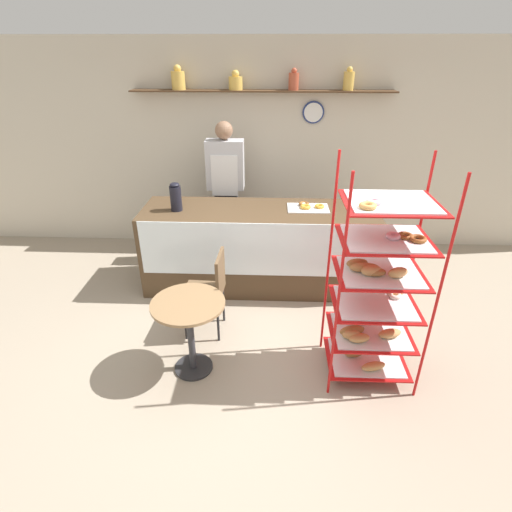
% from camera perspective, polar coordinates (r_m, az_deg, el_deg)
% --- Properties ---
extents(ground_plane, '(14.00, 14.00, 0.00)m').
position_cam_1_polar(ground_plane, '(3.86, -0.29, -13.98)').
color(ground_plane, gray).
extents(back_wall, '(10.00, 0.30, 2.70)m').
position_cam_1_polar(back_wall, '(5.53, 0.91, 15.19)').
color(back_wall, beige).
rests_on(back_wall, ground_plane).
extents(display_counter, '(2.63, 0.80, 0.96)m').
position_cam_1_polar(display_counter, '(4.67, 0.43, 1.19)').
color(display_counter, '#4C3823').
rests_on(display_counter, ground_plane).
extents(pastry_rack, '(0.73, 0.60, 1.88)m').
position_cam_1_polar(pastry_rack, '(3.34, 16.71, -4.79)').
color(pastry_rack, '#B71414').
rests_on(pastry_rack, ground_plane).
extents(person_worker, '(0.46, 0.23, 1.80)m').
position_cam_1_polar(person_worker, '(5.12, -4.31, 9.67)').
color(person_worker, '#282833').
rests_on(person_worker, ground_plane).
extents(cafe_table, '(0.62, 0.62, 0.71)m').
position_cam_1_polar(cafe_table, '(3.44, -9.50, -9.06)').
color(cafe_table, '#262628').
rests_on(cafe_table, ground_plane).
extents(cafe_chair, '(0.40, 0.40, 0.87)m').
position_cam_1_polar(cafe_chair, '(3.87, -6.36, -4.21)').
color(cafe_chair, black).
rests_on(cafe_chair, ground_plane).
extents(coffee_carafe, '(0.13, 0.13, 0.32)m').
position_cam_1_polar(coffee_carafe, '(4.49, -11.40, 8.27)').
color(coffee_carafe, black).
rests_on(coffee_carafe, display_counter).
extents(donut_tray_counter, '(0.46, 0.30, 0.05)m').
position_cam_1_polar(donut_tray_counter, '(4.54, 7.45, 6.98)').
color(donut_tray_counter, white).
rests_on(donut_tray_counter, display_counter).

